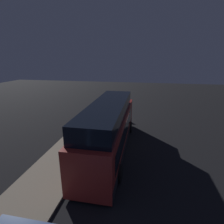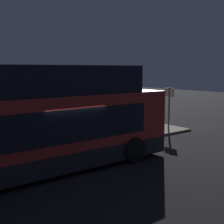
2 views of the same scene
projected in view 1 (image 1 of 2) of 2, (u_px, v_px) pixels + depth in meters
ground at (114, 144)px, 15.00m from camera, size 80.00×80.00×0.00m
platform at (79, 140)px, 15.55m from camera, size 20.00×3.25×0.12m
bus_lead at (109, 130)px, 13.36m from camera, size 11.46×2.85×3.98m
passenger_boarding at (81, 121)px, 17.39m from camera, size 0.55×0.55×1.63m
passenger_waiting at (87, 124)px, 16.48m from camera, size 0.47×0.47×1.81m
suitcase at (91, 132)px, 16.20m from camera, size 0.35×0.22×0.87m
sign_post at (107, 99)px, 23.33m from camera, size 0.10×0.75×2.59m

